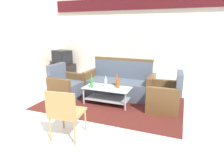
% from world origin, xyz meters
% --- Properties ---
extents(ground_plane, '(14.00, 14.00, 0.00)m').
position_xyz_m(ground_plane, '(0.00, 0.00, 0.00)').
color(ground_plane, white).
extents(wall_back, '(6.52, 0.19, 2.80)m').
position_xyz_m(wall_back, '(0.00, 3.05, 1.48)').
color(wall_back, silver).
rests_on(wall_back, ground).
extents(rug, '(3.27, 2.01, 0.01)m').
position_xyz_m(rug, '(-0.09, 0.94, 0.01)').
color(rug, '#511E19').
rests_on(rug, ground).
extents(couch, '(1.81, 0.75, 0.96)m').
position_xyz_m(couch, '(-0.08, 1.55, 0.32)').
color(couch, '#4C5666').
rests_on(couch, rug).
extents(armchair_left, '(0.75, 0.80, 0.85)m').
position_xyz_m(armchair_left, '(-1.31, 0.92, 0.29)').
color(armchair_left, '#4C5666').
rests_on(armchair_left, rug).
extents(armchair_right, '(0.73, 0.79, 0.85)m').
position_xyz_m(armchair_right, '(1.13, 1.05, 0.29)').
color(armchair_right, '#4C5666').
rests_on(armchair_right, rug).
extents(coffee_table, '(1.10, 0.60, 0.40)m').
position_xyz_m(coffee_table, '(-0.16, 0.93, 0.27)').
color(coffee_table, silver).
rests_on(coffee_table, rug).
extents(bottle_clear, '(0.06, 0.06, 0.26)m').
position_xyz_m(bottle_clear, '(-0.21, 0.91, 0.51)').
color(bottle_clear, silver).
rests_on(bottle_clear, coffee_table).
extents(bottle_brown, '(0.08, 0.08, 0.25)m').
position_xyz_m(bottle_brown, '(0.08, 0.96, 0.51)').
color(bottle_brown, brown).
rests_on(bottle_brown, coffee_table).
extents(bottle_green, '(0.06, 0.06, 0.31)m').
position_xyz_m(bottle_green, '(-0.50, 0.77, 0.53)').
color(bottle_green, '#2D8C38').
rests_on(bottle_green, coffee_table).
extents(bottle_orange, '(0.07, 0.07, 0.28)m').
position_xyz_m(bottle_orange, '(0.01, 1.08, 0.52)').
color(bottle_orange, '#D85919').
rests_on(bottle_orange, coffee_table).
extents(cup, '(0.08, 0.08, 0.10)m').
position_xyz_m(cup, '(0.01, 0.76, 0.46)').
color(cup, silver).
rests_on(cup, coffee_table).
extents(tv_stand, '(0.80, 0.50, 0.52)m').
position_xyz_m(tv_stand, '(-2.56, 2.55, 0.26)').
color(tv_stand, black).
rests_on(tv_stand, ground).
extents(television, '(0.70, 0.59, 0.48)m').
position_xyz_m(television, '(-2.55, 2.55, 0.76)').
color(television, black).
rests_on(television, tv_stand).
extents(wicker_chair, '(0.53, 0.53, 0.84)m').
position_xyz_m(wicker_chair, '(-0.22, -0.71, 0.49)').
color(wicker_chair, '#AD844C').
rests_on(wicker_chair, ground).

